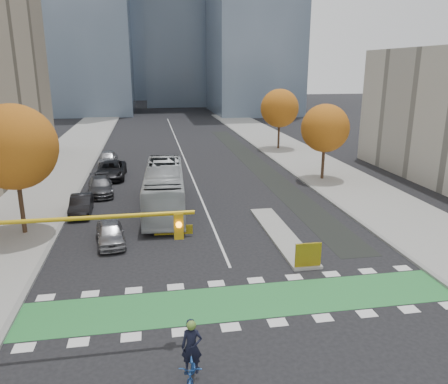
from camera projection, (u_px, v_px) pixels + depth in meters
name	position (u px, v px, depth m)	size (l,w,h in m)	color
ground	(252.00, 320.00, 18.42)	(300.00, 300.00, 0.00)	black
sidewalk_west	(31.00, 198.00, 35.13)	(7.00, 120.00, 0.15)	gray
sidewalk_east	(346.00, 184.00, 39.55)	(7.00, 120.00, 0.15)	gray
curb_west	(77.00, 196.00, 35.70)	(0.30, 120.00, 0.16)	gray
curb_east	(309.00, 185.00, 38.98)	(0.30, 120.00, 0.16)	gray
bike_crossing	(244.00, 301.00, 19.84)	(20.00, 3.00, 0.01)	#287C39
centre_line	(180.00, 149.00, 56.30)	(0.15, 70.00, 0.01)	silver
bike_lane_paint	(255.00, 164.00, 48.06)	(2.50, 50.00, 0.01)	black
median_island	(281.00, 234.00, 27.58)	(1.60, 10.00, 0.16)	gray
hazard_board	(308.00, 255.00, 22.84)	(1.40, 0.12, 1.30)	yellow
tree_west	(14.00, 147.00, 26.27)	(5.20, 5.20, 8.22)	#332114
tree_east_near	(325.00, 128.00, 39.88)	(4.40, 4.40, 7.08)	#332114
tree_east_far	(280.00, 108.00, 55.01)	(4.80, 4.80, 7.65)	#332114
traffic_signal_west	(40.00, 249.00, 15.53)	(8.53, 0.56, 5.20)	#BF9914
cyclist	(192.00, 364.00, 14.41)	(1.12, 2.22, 2.45)	#224E9C
bus	(164.00, 188.00, 32.23)	(2.73, 11.69, 3.26)	#B1B6B9
parked_car_a	(110.00, 233.00, 26.22)	(1.61, 4.01, 1.37)	gray
parked_car_b	(81.00, 205.00, 31.52)	(1.44, 4.12, 1.36)	black
parked_car_c	(100.00, 186.00, 36.39)	(1.95, 4.80, 1.39)	#434448
parked_car_d	(111.00, 170.00, 41.71)	(2.59, 5.61, 1.56)	black
parked_car_e	(108.00, 158.00, 47.13)	(1.84, 4.58, 1.56)	#9E9EA3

